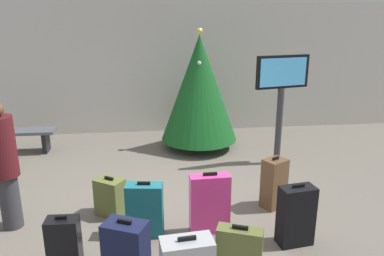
% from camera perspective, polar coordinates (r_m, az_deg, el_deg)
% --- Properties ---
extents(ground_plane, '(16.00, 16.00, 0.00)m').
position_cam_1_polar(ground_plane, '(5.61, -3.14, -12.25)').
color(ground_plane, '#665E54').
extents(back_wall, '(16.00, 0.20, 3.05)m').
position_cam_1_polar(back_wall, '(9.01, -4.95, 9.08)').
color(back_wall, beige).
rests_on(back_wall, ground_plane).
extents(holiday_tree, '(1.58, 1.58, 2.48)m').
position_cam_1_polar(holiday_tree, '(7.73, 1.11, 6.05)').
color(holiday_tree, '#4C3319').
rests_on(holiday_tree, ground_plane).
extents(flight_info_kiosk, '(1.02, 0.30, 2.04)m').
position_cam_1_polar(flight_info_kiosk, '(7.00, 13.44, 5.97)').
color(flight_info_kiosk, '#333338').
rests_on(flight_info_kiosk, ground_plane).
extents(waiting_bench, '(1.66, 0.44, 0.48)m').
position_cam_1_polar(waiting_bench, '(8.46, -25.46, -1.07)').
color(waiting_bench, '#4C5159').
rests_on(waiting_bench, ground_plane).
extents(traveller_0, '(0.41, 0.41, 1.70)m').
position_cam_1_polar(traveller_0, '(5.37, -26.58, -4.92)').
color(traveller_0, '#333338').
rests_on(traveller_0, ground_plane).
extents(suitcase_0, '(0.36, 0.23, 0.64)m').
position_cam_1_polar(suitcase_0, '(4.56, -18.85, -16.21)').
color(suitcase_0, black).
rests_on(suitcase_0, ground_plane).
extents(suitcase_1, '(0.52, 0.21, 0.83)m').
position_cam_1_polar(suitcase_1, '(4.92, 2.69, -11.42)').
color(suitcase_1, '#E5388C').
rests_on(suitcase_1, ground_plane).
extents(suitcase_2, '(0.52, 0.43, 0.73)m').
position_cam_1_polar(suitcase_2, '(4.18, -9.94, -18.11)').
color(suitcase_2, '#141938').
rests_on(suitcase_2, ground_plane).
extents(suitcase_4, '(0.45, 0.29, 0.80)m').
position_cam_1_polar(suitcase_4, '(4.86, 15.50, -12.70)').
color(suitcase_4, black).
rests_on(suitcase_4, ground_plane).
extents(suitcase_5, '(0.40, 0.38, 0.78)m').
position_cam_1_polar(suitcase_5, '(5.65, 12.34, -8.21)').
color(suitcase_5, brown).
rests_on(suitcase_5, ground_plane).
extents(suitcase_6, '(0.48, 0.27, 0.74)m').
position_cam_1_polar(suitcase_6, '(4.90, -7.18, -12.25)').
color(suitcase_6, '#19606B').
rests_on(suitcase_6, ground_plane).
extents(suitcase_7, '(0.47, 0.43, 0.58)m').
position_cam_1_polar(suitcase_7, '(5.48, -12.31, -10.21)').
color(suitcase_7, '#59602D').
rests_on(suitcase_7, ground_plane).
extents(suitcase_8, '(0.53, 0.36, 0.59)m').
position_cam_1_polar(suitcase_8, '(4.29, 7.17, -18.09)').
color(suitcase_8, '#59602D').
rests_on(suitcase_8, ground_plane).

